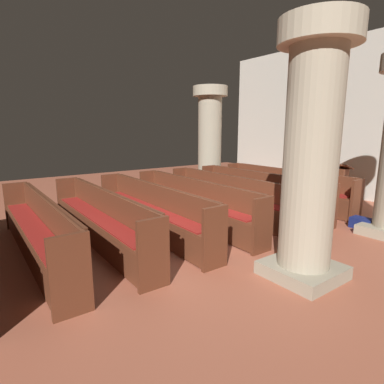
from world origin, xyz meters
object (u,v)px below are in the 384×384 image
(pew_row_6, at_px, (36,227))
(pillar_aisle_rear, at_px, (311,152))
(pillar_far_side, at_px, (210,137))
(hymn_book, at_px, (298,177))
(pew_row_4, at_px, (151,208))
(pew_row_1, at_px, (258,190))
(pew_row_5, at_px, (100,217))
(pew_row_3, at_px, (193,201))
(kneeler_box_navy, at_px, (362,223))
(pew_row_2, at_px, (228,195))
(lectern, at_px, (340,187))
(pew_row_0, at_px, (284,186))

(pew_row_6, xyz_separation_m, pillar_aisle_rear, (2.81, 2.80, 1.20))
(pew_row_6, distance_m, pillar_far_side, 6.42)
(hymn_book, bearing_deg, pew_row_4, -106.97)
(pew_row_1, height_order, pillar_far_side, pillar_far_side)
(pew_row_5, distance_m, pillar_far_side, 5.57)
(pew_row_3, relative_size, pew_row_4, 1.00)
(pillar_far_side, xyz_separation_m, hymn_book, (3.73, -0.51, -0.76))
(pew_row_5, xyz_separation_m, pew_row_6, (0.00, -1.00, 0.00))
(pew_row_4, xyz_separation_m, kneeler_box_navy, (2.25, 3.61, -0.40))
(pew_row_6, bearing_deg, pillar_far_side, 115.90)
(pew_row_2, xyz_separation_m, pew_row_6, (0.00, -3.98, 0.00))
(hymn_book, bearing_deg, pillar_far_side, 172.26)
(pew_row_5, relative_size, hymn_book, 18.02)
(pew_row_2, relative_size, pew_row_4, 1.00)
(pew_row_4, xyz_separation_m, lectern, (0.82, 5.26, -0.05))
(pew_row_1, relative_size, pew_row_3, 1.00)
(pew_row_5, bearing_deg, pew_row_6, -90.00)
(pew_row_3, bearing_deg, pillar_aisle_rear, -3.85)
(pillar_far_side, bearing_deg, lectern, 23.68)
(pillar_aisle_rear, xyz_separation_m, hymn_book, (-1.84, 2.37, -0.76))
(pew_row_0, height_order, pew_row_4, same)
(pew_row_0, distance_m, pew_row_1, 1.00)
(pillar_far_side, bearing_deg, pillar_aisle_rear, -27.37)
(pew_row_5, bearing_deg, pew_row_1, 90.00)
(kneeler_box_navy, bearing_deg, hymn_book, -161.28)
(pew_row_6, distance_m, hymn_book, 5.28)
(pew_row_3, distance_m, kneeler_box_navy, 3.47)
(kneeler_box_navy, bearing_deg, pew_row_6, -111.86)
(pew_row_0, bearing_deg, pew_row_5, -90.00)
(pew_row_3, xyz_separation_m, pew_row_6, (0.00, -2.99, 0.00))
(pew_row_2, xyz_separation_m, pew_row_3, (0.00, -1.00, 0.00))
(lectern, distance_m, hymn_book, 2.14)
(pillar_far_side, bearing_deg, pew_row_3, -44.31)
(pillar_far_side, height_order, hymn_book, pillar_far_side)
(pew_row_0, relative_size, kneeler_box_navy, 9.17)
(pew_row_6, bearing_deg, pew_row_2, 90.00)
(pillar_far_side, distance_m, hymn_book, 3.84)
(pew_row_0, relative_size, hymn_book, 18.02)
(pew_row_2, bearing_deg, pillar_aisle_rear, -22.86)
(pew_row_4, relative_size, hymn_book, 18.02)
(pillar_aisle_rear, bearing_deg, pew_row_1, 142.18)
(pew_row_0, xyz_separation_m, pew_row_3, (0.00, -2.99, 0.00))
(kneeler_box_navy, bearing_deg, pew_row_0, 170.73)
(pew_row_5, bearing_deg, pew_row_0, 90.00)
(pew_row_1, xyz_separation_m, pew_row_5, (0.00, -3.98, 0.00))
(pew_row_6, bearing_deg, pew_row_0, 90.00)
(pew_row_2, height_order, pew_row_4, same)
(pillar_aisle_rear, bearing_deg, pew_row_4, -163.97)
(pew_row_1, xyz_separation_m, hymn_book, (0.97, 0.20, 0.44))
(pew_row_2, distance_m, pew_row_5, 2.99)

